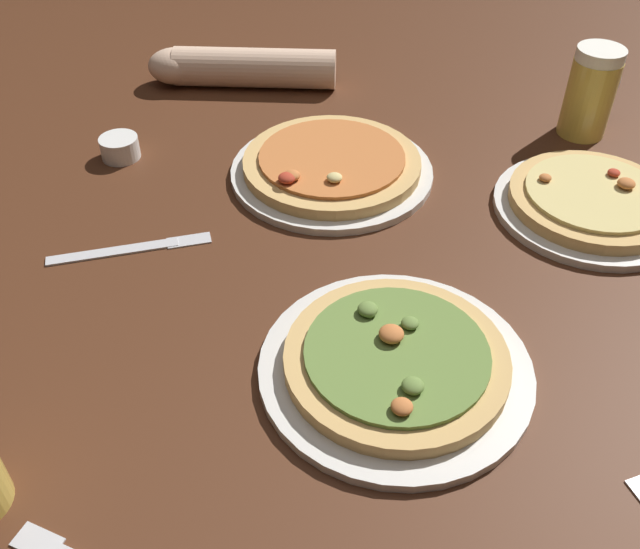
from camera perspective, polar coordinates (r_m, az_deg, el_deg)
ground_plane at (r=0.91m, az=0.00°, el=-1.66°), size 2.40×2.40×0.03m
pizza_plate_near at (r=0.79m, az=6.16°, el=-7.12°), size 0.31×0.31×0.05m
pizza_plate_far at (r=1.09m, az=21.24°, el=5.52°), size 0.28×0.28×0.05m
pizza_plate_side at (r=1.10m, az=0.94°, el=8.77°), size 0.31×0.31×0.05m
beer_mug_amber at (r=1.27m, az=21.19°, el=13.63°), size 0.11×0.10×0.15m
ramekin_sauce at (r=1.19m, az=-15.93°, el=9.87°), size 0.06×0.06×0.04m
knife_right at (r=0.99m, az=-15.08°, el=2.08°), size 0.22×0.07×0.01m
diner_arm at (r=1.37m, az=-6.93°, el=16.35°), size 0.35×0.10×0.07m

